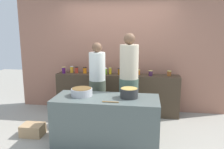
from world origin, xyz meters
TOP-DOWN VIEW (x-y plane):
  - ground at (0.00, 0.00)m, footprint 12.00×12.00m
  - storefront_wall at (0.00, 1.45)m, footprint 4.80×0.12m
  - display_shelf at (0.00, 1.10)m, footprint 2.70×0.36m
  - prep_table at (0.00, -0.30)m, footprint 1.70×0.70m
  - preserve_jar_0 at (-1.20, 1.06)m, footprint 0.08×0.08m
  - preserve_jar_1 at (-1.05, 1.16)m, footprint 0.08×0.08m
  - preserve_jar_2 at (-0.93, 1.13)m, footprint 0.08×0.08m
  - preserve_jar_3 at (-0.73, 1.12)m, footprint 0.08×0.08m
  - preserve_jar_4 at (-0.47, 1.06)m, footprint 0.09×0.09m
  - preserve_jar_5 at (-0.37, 1.14)m, footprint 0.07×0.07m
  - preserve_jar_6 at (-0.26, 1.09)m, footprint 0.09×0.09m
  - preserve_jar_7 at (-0.16, 1.14)m, footprint 0.07×0.07m
  - preserve_jar_8 at (0.05, 1.09)m, footprint 0.07×0.07m
  - preserve_jar_9 at (0.21, 1.12)m, footprint 0.08×0.08m
  - preserve_jar_10 at (0.35, 1.16)m, footprint 0.09×0.09m
  - preserve_jar_11 at (0.47, 1.14)m, footprint 0.07×0.07m
  - preserve_jar_12 at (0.73, 1.06)m, footprint 0.09×0.09m
  - preserve_jar_13 at (1.12, 1.11)m, footprint 0.09×0.09m
  - cooking_pot_left at (-0.42, -0.25)m, footprint 0.35×0.35m
  - cooking_pot_center at (0.37, -0.25)m, footprint 0.29×0.29m
  - wooden_spoon at (0.11, -0.53)m, footprint 0.25×0.02m
  - cook_with_tongs at (-0.32, 0.53)m, footprint 0.33×0.33m
  - cook_in_cap at (0.32, 0.30)m, footprint 0.35×0.35m
  - bread_crate at (-1.36, -0.20)m, footprint 0.39×0.31m

SIDE VIEW (x-z plane):
  - ground at x=0.00m, z-range 0.00..0.00m
  - bread_crate at x=-1.36m, z-range 0.00..0.21m
  - prep_table at x=0.00m, z-range 0.00..0.80m
  - display_shelf at x=0.00m, z-range 0.00..0.90m
  - cook_with_tongs at x=-0.32m, z-range -0.07..1.56m
  - wooden_spoon at x=0.11m, z-range 0.80..0.82m
  - cook_in_cap at x=0.32m, z-range -0.08..1.74m
  - cooking_pot_left at x=-0.42m, z-range 0.80..0.92m
  - cooking_pot_center at x=0.37m, z-range 0.80..0.95m
  - preserve_jar_4 at x=-0.47m, z-range 0.90..1.01m
  - preserve_jar_13 at x=1.12m, z-range 0.90..1.01m
  - preserve_jar_11 at x=0.47m, z-range 0.90..1.02m
  - preserve_jar_12 at x=0.73m, z-range 0.90..1.02m
  - preserve_jar_5 at x=-0.37m, z-range 0.90..1.03m
  - preserve_jar_9 at x=0.21m, z-range 0.90..1.03m
  - preserve_jar_8 at x=0.05m, z-range 0.90..1.04m
  - preserve_jar_3 at x=-0.73m, z-range 0.90..1.04m
  - preserve_jar_7 at x=-0.16m, z-range 0.90..1.04m
  - preserve_jar_6 at x=-0.26m, z-range 0.90..1.04m
  - preserve_jar_2 at x=-0.93m, z-range 0.90..1.04m
  - preserve_jar_1 at x=-1.05m, z-range 0.90..1.05m
  - preserve_jar_10 at x=0.35m, z-range 0.90..1.05m
  - preserve_jar_0 at x=-1.20m, z-range 0.90..1.05m
  - storefront_wall at x=0.00m, z-range 0.00..3.00m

